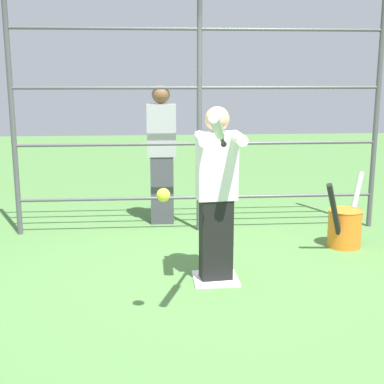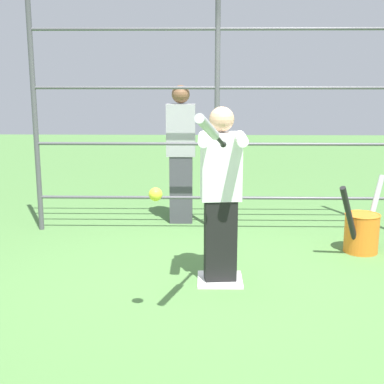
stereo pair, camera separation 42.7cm
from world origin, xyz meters
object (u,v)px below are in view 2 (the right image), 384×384
at_px(batter, 221,190).
at_px(bat_bucket, 362,231).
at_px(bystander_behind_fence, 181,153).
at_px(baseball_bat_swinging, 210,130).
at_px(softball_in_flight, 156,194).

height_order(batter, bat_bucket, batter).
height_order(bat_bucket, bystander_behind_fence, bystander_behind_fence).
relative_size(bat_bucket, bystander_behind_fence, 0.46).
distance_m(baseball_bat_swinging, bystander_behind_fence, 2.94).
bearing_deg(batter, baseball_bat_swinging, 82.99).
bearing_deg(batter, softball_in_flight, 61.13).
height_order(batter, bystander_behind_fence, bystander_behind_fence).
height_order(baseball_bat_swinging, softball_in_flight, baseball_bat_swinging).
bearing_deg(baseball_bat_swinging, bat_bucket, -132.54).
distance_m(batter, bystander_behind_fence, 2.02).
distance_m(baseball_bat_swinging, bat_bucket, 2.67).
xyz_separation_m(batter, bystander_behind_fence, (0.43, -1.97, 0.04)).
relative_size(batter, bat_bucket, 2.00).
bearing_deg(bat_bucket, batter, 29.72).
distance_m(bat_bucket, bystander_behind_fence, 2.32).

